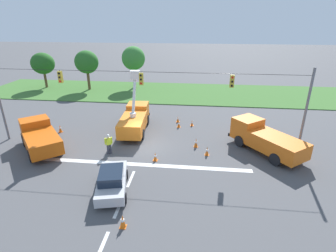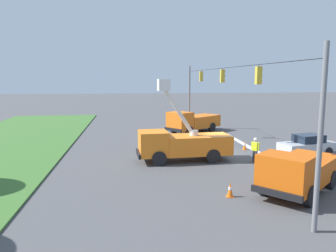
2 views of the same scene
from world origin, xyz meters
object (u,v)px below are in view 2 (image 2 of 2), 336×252
at_px(traffic_cone_mid_left, 140,145).
at_px(utility_truck_bucket_lift, 182,143).
at_px(sedan_silver, 307,144).
at_px(traffic_cone_foreground_left, 230,189).
at_px(traffic_cone_far_left, 215,137).
at_px(traffic_cone_lane_edge_a, 332,144).
at_px(traffic_cone_foreground_right, 245,145).
at_px(utility_truck_support_far, 192,121).
at_px(road_worker, 255,148).
at_px(traffic_cone_near_bucket, 203,139).
at_px(utility_truck_support_near, 298,171).
at_px(traffic_cone_mid_right, 158,144).
at_px(traffic_cone_lane_edge_b, 150,142).

bearing_deg(traffic_cone_mid_left, utility_truck_bucket_lift, -145.65).
relative_size(sedan_silver, traffic_cone_foreground_left, 6.00).
xyz_separation_m(utility_truck_bucket_lift, traffic_cone_far_left, (7.08, -4.37, -0.95)).
xyz_separation_m(sedan_silver, traffic_cone_lane_edge_a, (1.56, -3.13, -0.38)).
distance_m(traffic_cone_mid_left, traffic_cone_lane_edge_a, 15.97).
distance_m(utility_truck_bucket_lift, traffic_cone_far_left, 8.37).
xyz_separation_m(traffic_cone_foreground_left, traffic_cone_lane_edge_a, (9.66, -11.84, 0.04)).
bearing_deg(traffic_cone_foreground_left, traffic_cone_foreground_right, -23.74).
relative_size(utility_truck_support_far, traffic_cone_far_left, 8.71).
bearing_deg(traffic_cone_mid_left, sedan_silver, -104.70).
bearing_deg(traffic_cone_foreground_left, road_worker, -31.17).
distance_m(traffic_cone_near_bucket, traffic_cone_lane_edge_a, 10.79).
relative_size(utility_truck_bucket_lift, traffic_cone_foreground_right, 9.31).
height_order(utility_truck_support_near, traffic_cone_mid_right, utility_truck_support_near).
bearing_deg(traffic_cone_foreground_left, utility_truck_bucket_lift, 9.45).
relative_size(utility_truck_support_far, traffic_cone_foreground_right, 9.13).
bearing_deg(traffic_cone_lane_edge_a, traffic_cone_mid_right, 82.12).
distance_m(traffic_cone_foreground_left, traffic_cone_lane_edge_a, 15.28).
height_order(traffic_cone_foreground_left, traffic_cone_foreground_right, traffic_cone_foreground_left).
bearing_deg(traffic_cone_mid_right, traffic_cone_foreground_right, -100.88).
relative_size(traffic_cone_mid_left, traffic_cone_far_left, 0.91).
distance_m(utility_truck_bucket_lift, traffic_cone_lane_edge_b, 6.07).
bearing_deg(traffic_cone_near_bucket, road_worker, -164.18).
xyz_separation_m(utility_truck_support_far, traffic_cone_far_left, (-4.79, -1.25, -0.83)).
height_order(utility_truck_bucket_lift, traffic_cone_mid_right, utility_truck_bucket_lift).
bearing_deg(road_worker, utility_truck_support_far, 8.33).
bearing_deg(sedan_silver, utility_truck_support_near, 147.36).
xyz_separation_m(sedan_silver, traffic_cone_foreground_right, (2.19, 4.19, -0.43)).
bearing_deg(utility_truck_bucket_lift, traffic_cone_lane_edge_b, 18.59).
bearing_deg(traffic_cone_far_left, utility_truck_bucket_lift, 148.29).
xyz_separation_m(utility_truck_bucket_lift, traffic_cone_foreground_right, (2.95, -5.75, -0.97)).
bearing_deg(road_worker, utility_truck_bucket_lift, 78.04).
relative_size(utility_truck_support_near, traffic_cone_mid_left, 8.58).
xyz_separation_m(road_worker, traffic_cone_mid_left, (5.17, 7.82, -0.66)).
relative_size(utility_truck_support_far, road_worker, 3.75).
height_order(traffic_cone_mid_left, traffic_cone_lane_edge_b, traffic_cone_mid_left).
bearing_deg(road_worker, utility_truck_support_near, 178.53).
distance_m(utility_truck_bucket_lift, road_worker, 5.14).
distance_m(traffic_cone_foreground_left, traffic_cone_mid_left, 12.13).
xyz_separation_m(traffic_cone_mid_right, traffic_cone_lane_edge_b, (1.36, 0.55, -0.06)).
bearing_deg(traffic_cone_foreground_left, traffic_cone_lane_edge_a, -50.81).
xyz_separation_m(traffic_cone_foreground_right, traffic_cone_lane_edge_b, (2.72, 7.65, -0.06)).
height_order(utility_truck_bucket_lift, traffic_cone_lane_edge_a, utility_truck_bucket_lift).
xyz_separation_m(traffic_cone_mid_left, traffic_cone_lane_edge_b, (1.57, -0.90, -0.04)).
height_order(utility_truck_support_far, sedan_silver, utility_truck_support_far).
relative_size(traffic_cone_foreground_right, traffic_cone_mid_right, 1.00).
distance_m(traffic_cone_mid_left, traffic_cone_far_left, 7.77).
xyz_separation_m(traffic_cone_foreground_left, traffic_cone_mid_left, (11.45, 4.03, -0.04)).
bearing_deg(utility_truck_support_near, traffic_cone_lane_edge_a, -40.86).
bearing_deg(traffic_cone_foreground_right, utility_truck_support_near, 175.00).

